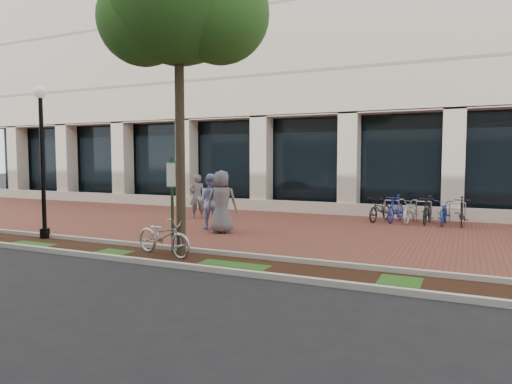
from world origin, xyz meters
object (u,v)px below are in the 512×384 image
at_px(pedestrian_mid, 210,201).
at_px(pedestrian_left, 197,196).
at_px(locked_bicycle, 164,236).
at_px(parking_sign, 172,192).
at_px(lamppost, 42,153).
at_px(pedestrian_right, 222,202).
at_px(bike_rack_cluster, 419,210).
at_px(street_tree, 181,3).

bearing_deg(pedestrian_mid, pedestrian_left, -63.77).
bearing_deg(pedestrian_left, locked_bicycle, 80.83).
bearing_deg(parking_sign, pedestrian_mid, 118.30).
relative_size(lamppost, pedestrian_right, 2.24).
distance_m(lamppost, pedestrian_mid, 5.23).
bearing_deg(bike_rack_cluster, lamppost, -132.87).
height_order(locked_bicycle, bike_rack_cluster, bike_rack_cluster).
xyz_separation_m(parking_sign, bike_rack_cluster, (4.99, 8.02, -1.03)).
relative_size(locked_bicycle, pedestrian_left, 1.06).
bearing_deg(parking_sign, locked_bicycle, -91.75).
bearing_deg(pedestrian_left, lamppost, 39.34).
height_order(locked_bicycle, pedestrian_mid, pedestrian_mid).
relative_size(street_tree, pedestrian_right, 3.93).
bearing_deg(pedestrian_mid, bike_rack_cluster, -160.10).
xyz_separation_m(lamppost, pedestrian_mid, (3.48, 3.58, -1.57)).
distance_m(street_tree, bike_rack_cluster, 10.81).
height_order(street_tree, bike_rack_cluster, street_tree).
relative_size(parking_sign, pedestrian_mid, 1.29).
relative_size(lamppost, locked_bicycle, 2.41).
bearing_deg(pedestrian_right, street_tree, 86.20).
xyz_separation_m(locked_bicycle, pedestrian_right, (-0.36, 3.52, 0.50)).
xyz_separation_m(street_tree, pedestrian_left, (-3.43, 6.09, -5.03)).
relative_size(lamppost, street_tree, 0.57).
relative_size(lamppost, pedestrian_mid, 2.40).
bearing_deg(pedestrian_right, pedestrian_left, -64.10).
relative_size(pedestrian_left, pedestrian_right, 0.87).
xyz_separation_m(pedestrian_mid, pedestrian_right, (0.74, -0.55, 0.07)).
bearing_deg(pedestrian_mid, pedestrian_right, 128.91).
distance_m(parking_sign, street_tree, 4.40).
relative_size(parking_sign, pedestrian_left, 1.38).
distance_m(parking_sign, bike_rack_cluster, 9.50).
bearing_deg(parking_sign, pedestrian_left, 128.06).
xyz_separation_m(parking_sign, pedestrian_right, (-0.43, 3.25, -0.53)).
distance_m(pedestrian_mid, pedestrian_right, 0.93).
relative_size(parking_sign, bike_rack_cluster, 0.67).
bearing_deg(parking_sign, street_tree, -8.90).
height_order(lamppost, street_tree, street_tree).
height_order(street_tree, pedestrian_mid, street_tree).
distance_m(parking_sign, pedestrian_left, 6.68).
bearing_deg(bike_rack_cluster, pedestrian_left, -157.16).
relative_size(street_tree, bike_rack_cluster, 2.21).
relative_size(lamppost, pedestrian_left, 2.56).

